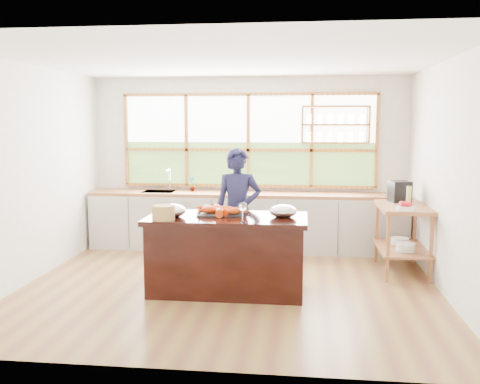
% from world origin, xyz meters
% --- Properties ---
extents(ground_plane, '(5.00, 5.00, 0.00)m').
position_xyz_m(ground_plane, '(0.00, 0.00, 0.00)').
color(ground_plane, olive).
extents(room_shell, '(5.02, 4.52, 2.71)m').
position_xyz_m(room_shell, '(0.02, 0.51, 1.75)').
color(room_shell, silver).
rests_on(room_shell, ground_plane).
extents(back_counter, '(4.90, 0.63, 0.90)m').
position_xyz_m(back_counter, '(-0.02, 1.94, 0.45)').
color(back_counter, beige).
rests_on(back_counter, ground_plane).
extents(right_shelf_unit, '(0.62, 1.10, 0.90)m').
position_xyz_m(right_shelf_unit, '(2.19, 0.89, 0.60)').
color(right_shelf_unit, '#A86F3F').
rests_on(right_shelf_unit, ground_plane).
extents(island, '(1.85, 0.90, 0.90)m').
position_xyz_m(island, '(0.00, -0.20, 0.45)').
color(island, black).
rests_on(island, ground_plane).
extents(cook, '(0.63, 0.44, 1.66)m').
position_xyz_m(cook, '(0.03, 0.57, 0.83)').
color(cook, '#161635').
rests_on(cook, ground_plane).
extents(potted_plant, '(0.15, 0.13, 0.25)m').
position_xyz_m(potted_plant, '(-0.87, 2.00, 1.02)').
color(potted_plant, slate).
rests_on(potted_plant, back_counter).
extents(cutting_board, '(0.41, 0.31, 0.01)m').
position_xyz_m(cutting_board, '(-0.18, 1.94, 0.91)').
color(cutting_board, '#61C540').
rests_on(cutting_board, back_counter).
extents(espresso_machine, '(0.30, 0.32, 0.29)m').
position_xyz_m(espresso_machine, '(2.19, 1.21, 1.04)').
color(espresso_machine, black).
rests_on(espresso_machine, right_shelf_unit).
extents(wine_bottle, '(0.08, 0.08, 0.26)m').
position_xyz_m(wine_bottle, '(2.24, 0.83, 1.03)').
color(wine_bottle, '#B4B85C').
rests_on(wine_bottle, right_shelf_unit).
extents(fruit_bowl, '(0.22, 0.22, 0.11)m').
position_xyz_m(fruit_bowl, '(2.14, 0.50, 0.95)').
color(fruit_bowl, white).
rests_on(fruit_bowl, right_shelf_unit).
extents(slate_board, '(0.61, 0.48, 0.02)m').
position_xyz_m(slate_board, '(-0.10, -0.08, 0.91)').
color(slate_board, black).
rests_on(slate_board, island).
extents(lobster_pile, '(0.55, 0.48, 0.08)m').
position_xyz_m(lobster_pile, '(-0.11, -0.09, 0.96)').
color(lobster_pile, red).
rests_on(lobster_pile, slate_board).
extents(mixing_bowl_left, '(0.33, 0.33, 0.16)m').
position_xyz_m(mixing_bowl_left, '(-0.63, -0.29, 0.97)').
color(mixing_bowl_left, '#B0B3B8').
rests_on(mixing_bowl_left, island).
extents(mixing_bowl_right, '(0.32, 0.32, 0.15)m').
position_xyz_m(mixing_bowl_right, '(0.65, -0.17, 0.97)').
color(mixing_bowl_right, '#B0B3B8').
rests_on(mixing_bowl_right, island).
extents(wine_glass, '(0.08, 0.08, 0.22)m').
position_xyz_m(wine_glass, '(0.22, -0.54, 1.06)').
color(wine_glass, white).
rests_on(wine_glass, island).
extents(wicker_basket, '(0.25, 0.25, 0.16)m').
position_xyz_m(wicker_basket, '(-0.67, -0.50, 0.98)').
color(wicker_basket, '#B49946').
rests_on(wicker_basket, island).
extents(parchment_roll, '(0.22, 0.30, 0.08)m').
position_xyz_m(parchment_roll, '(-0.80, -0.03, 0.94)').
color(parchment_roll, white).
rests_on(parchment_roll, island).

